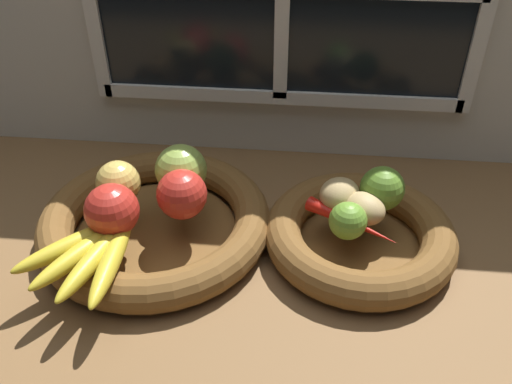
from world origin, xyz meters
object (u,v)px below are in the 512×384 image
fruit_bowl_right (359,235)px  lime_far (382,188)px  chili_pepper (351,221)px  banana_bunch_front (92,252)px  apple_green_back (181,170)px  fruit_bowl_left (156,222)px  apple_golden_left (118,183)px  potato_large (364,208)px  potato_oblong (340,195)px  apple_red_front (112,210)px  lime_near (348,221)px  apple_red_right (182,194)px

fruit_bowl_right → lime_far: bearing=52.1°
fruit_bowl_right → chili_pepper: (-1.73, -1.65, 4.04)cm
banana_bunch_front → apple_green_back: bearing=61.7°
fruit_bowl_left → apple_golden_left: bearing=167.4°
apple_golden_left → potato_large: bearing=-1.9°
potato_large → lime_far: 4.73cm
fruit_bowl_right → potato_oblong: size_ratio=4.52×
fruit_bowl_left → banana_bunch_front: bearing=-113.7°
fruit_bowl_left → chili_pepper: bearing=-3.2°
apple_red_front → fruit_bowl_right: bearing=9.7°
fruit_bowl_right → potato_large: size_ratio=4.42×
potato_large → chili_pepper: bearing=-136.4°
banana_bunch_front → potato_oblong: bearing=23.7°
fruit_bowl_left → fruit_bowl_right: 31.15cm
potato_oblong → lime_near: size_ratio=1.18×
potato_large → lime_near: size_ratio=1.20×
chili_pepper → potato_large: bearing=76.3°
fruit_bowl_left → lime_near: size_ratio=6.64×
fruit_bowl_left → apple_green_back: size_ratio=4.46×
apple_green_back → lime_far: apple_green_back is taller
banana_bunch_front → lime_near: lime_near is taller
fruit_bowl_right → chili_pepper: size_ratio=1.98×
apple_golden_left → apple_green_back: (8.90, 3.32, 0.64)cm
apple_red_right → lime_far: 29.45cm
potato_oblong → apple_red_front: bearing=-164.8°
potato_large → lime_far: bearing=52.1°
apple_golden_left → lime_near: apple_golden_left is taller
apple_red_right → apple_golden_left: 10.50cm
apple_red_right → fruit_bowl_right: bearing=2.6°
lime_near → lime_far: size_ratio=0.81×
apple_golden_left → lime_near: (34.03, -4.81, -0.67)cm
potato_oblong → potato_large: 4.28cm
apple_red_right → lime_far: size_ratio=1.11×
potato_oblong → chili_pepper: bearing=-69.0°
apple_red_front → apple_golden_left: bearing=100.9°
potato_oblong → fruit_bowl_left: bearing=-174.6°
apple_red_front → apple_green_back: 12.90cm
banana_bunch_front → potato_oblong: (32.97, 14.48, 1.13)cm
lime_near → apple_golden_left: bearing=171.9°
lime_near → fruit_bowl_right: bearing=56.3°
fruit_bowl_left → fruit_bowl_right: (31.15, -0.00, 0.01)cm
fruit_bowl_right → apple_golden_left: size_ratio=4.26×
fruit_bowl_right → potato_large: potato_large is taller
apple_golden_left → apple_red_front: bearing=-79.1°
apple_golden_left → potato_oblong: apple_golden_left is taller
apple_red_front → banana_bunch_front: bearing=-102.3°
lime_near → fruit_bowl_left: bearing=172.8°
apple_red_front → lime_far: (37.89, 9.60, -0.50)cm
potato_oblong → lime_near: (0.95, -6.25, 0.25)cm
lime_near → lime_far: 8.98cm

